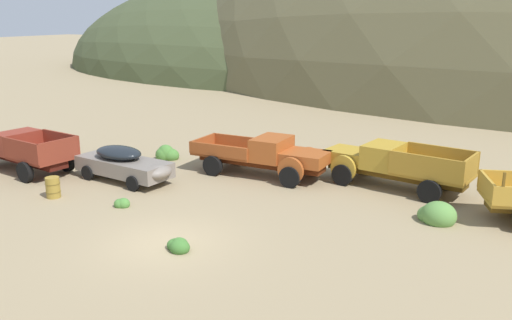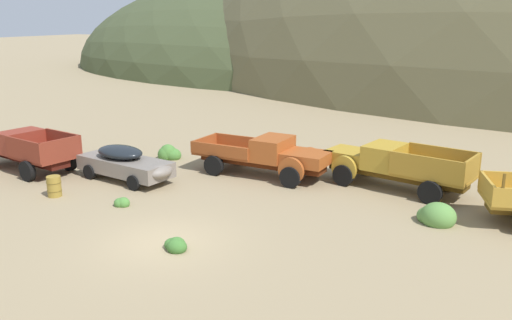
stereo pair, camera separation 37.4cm
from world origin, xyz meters
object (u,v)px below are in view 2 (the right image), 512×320
object	(u,v)px
truck_rust_red	(23,149)
truck_oxide_orange	(271,156)
truck_mustard	(387,164)
oil_drum_foreground	(54,186)
car_primer_gray	(127,163)

from	to	relation	value
truck_rust_red	truck_oxide_orange	bearing A→B (deg)	-150.38
truck_oxide_orange	truck_mustard	distance (m)	5.29
truck_rust_red	oil_drum_foreground	size ratio (longest dim) A/B	6.77
truck_rust_red	oil_drum_foreground	world-z (taller)	truck_rust_red
truck_rust_red	truck_oxide_orange	size ratio (longest dim) A/B	0.89
truck_rust_red	truck_oxide_orange	xyz separation A→B (m)	(11.50, 4.18, -0.01)
truck_rust_red	car_primer_gray	xyz separation A→B (m)	(5.86, 0.70, -0.20)
truck_rust_red	truck_mustard	size ratio (longest dim) A/B	0.89
truck_rust_red	car_primer_gray	size ratio (longest dim) A/B	1.14
oil_drum_foreground	truck_oxide_orange	bearing A→B (deg)	43.87
truck_oxide_orange	truck_mustard	bearing A→B (deg)	11.78
truck_mustard	truck_rust_red	bearing A→B (deg)	28.05
truck_mustard	oil_drum_foreground	xyz separation A→B (m)	(-12.13, -7.53, -0.58)
truck_oxide_orange	oil_drum_foreground	world-z (taller)	truck_oxide_orange
car_primer_gray	truck_oxide_orange	world-z (taller)	truck_oxide_orange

